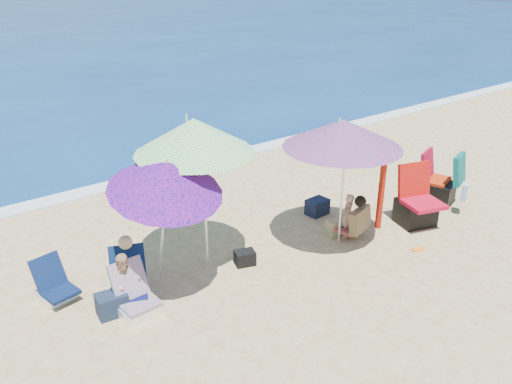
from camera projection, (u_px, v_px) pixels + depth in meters
ground at (312, 274)px, 8.00m from camera, size 120.00×120.00×0.00m
foam at (154, 175)px, 11.68m from camera, size 120.00×0.50×0.04m
umbrella_turquoise at (343, 134)px, 8.14m from camera, size 2.52×2.52×2.18m
umbrella_striped at (194, 136)px, 7.51m from camera, size 2.30×2.30×2.38m
umbrella_blue at (166, 178)px, 6.92m from camera, size 1.57×1.63×2.14m
furled_umbrella at (382, 186)px, 9.08m from camera, size 0.19×0.20×1.46m
chair_navy at (55, 289)px, 7.35m from camera, size 0.53×0.65×0.61m
chair_rainbow at (137, 301)px, 7.04m from camera, size 0.52×0.63×0.69m
camp_chair_left at (416, 207)px, 9.43m from camera, size 0.84×0.91×1.10m
camp_chair_right at (442, 185)px, 10.24m from camera, size 0.72×1.15×1.06m
person_center at (353, 217)px, 8.91m from camera, size 0.62×0.62×0.80m
person_left at (126, 278)px, 7.14m from camera, size 0.76×0.86×0.91m
bag_navy_a at (112, 304)px, 7.03m from camera, size 0.43×0.34×0.31m
bag_black_a at (245, 258)px, 8.22m from camera, size 0.37×0.32×0.23m
bag_tan at (336, 227)px, 9.12m from camera, size 0.35×0.28×0.27m
bag_navy_b at (317, 207)px, 9.86m from camera, size 0.41×0.32×0.30m
bag_black_b at (356, 222)px, 9.43m from camera, size 0.25×0.20×0.17m
orange_item at (418, 249)px, 8.66m from camera, size 0.23×0.16×0.03m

